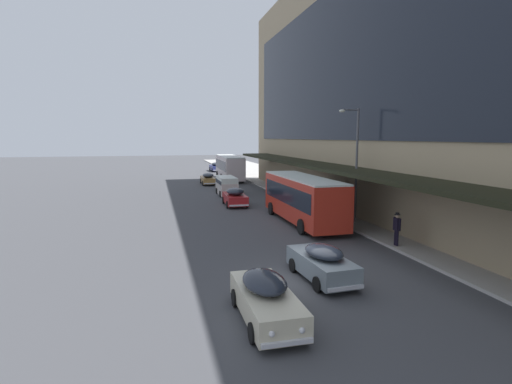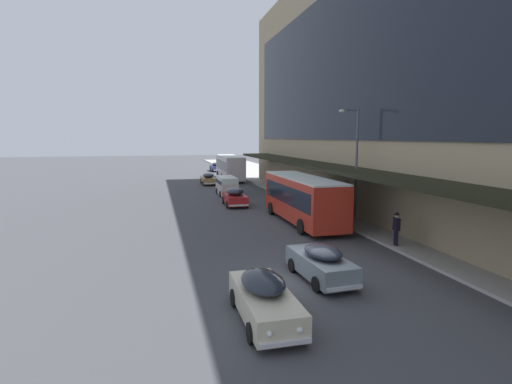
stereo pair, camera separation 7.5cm
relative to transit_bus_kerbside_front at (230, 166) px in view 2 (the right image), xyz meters
The scene contains 11 objects.
ground 40.92m from the transit_bus_kerbside_front, 95.43° to the right, with size 240.00×240.00×0.00m, color #404044.
transit_bus_kerbside_front is the anchor object (origin of this frame).
transit_bus_kerbside_rear 29.79m from the transit_bus_kerbside_front, 90.42° to the right, with size 2.84×10.39×3.34m.
sedan_second_mid 21.73m from the transit_bus_kerbside_front, 99.23° to the right, with size 1.99×4.44×1.64m.
sedan_lead_mid 44.45m from the transit_bus_kerbside_front, 98.93° to the right, with size 1.78×4.63×1.57m.
sedan_trailing_mid 40.99m from the transit_bus_kerbside_front, 94.92° to the right, with size 1.94×4.34×1.56m.
sedan_oncoming_rear 5.96m from the transit_bus_kerbside_front, 129.27° to the right, with size 1.85×5.04×1.50m.
sedan_oncoming_front 15.01m from the transit_bus_kerbside_front, 89.15° to the left, with size 1.83×4.97×1.58m.
vw_van 14.95m from the transit_bus_kerbside_front, 101.76° to the right, with size 1.93×4.56×1.96m.
pedestrian_at_kerb 37.29m from the transit_bus_kerbside_front, 86.10° to the right, with size 0.33×0.62×1.86m.
street_lamp 31.53m from the transit_bus_kerbside_front, 84.54° to the right, with size 1.50×0.28×7.91m.
Camera 2 is at (-6.43, -15.56, 6.15)m, focal length 28.00 mm.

